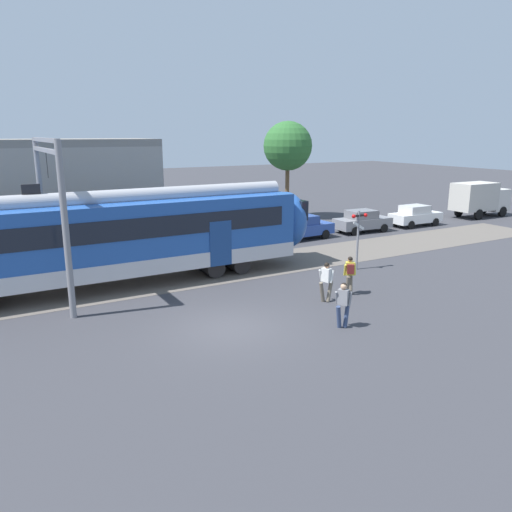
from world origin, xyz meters
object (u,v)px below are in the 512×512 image
at_px(pedestrian_yellow, 350,272).
at_px(parked_car_white, 415,215).
at_px(pedestrian_white, 326,279).
at_px(parked_car_grey, 362,221).
at_px(pedestrian_grey, 343,302).
at_px(crossing_signal, 358,230).
at_px(box_truck, 480,198).
at_px(parked_car_blue, 303,227).

relative_size(pedestrian_yellow, parked_car_white, 0.41).
height_order(pedestrian_white, parked_car_grey, pedestrian_white).
distance_m(pedestrian_grey, pedestrian_yellow, 3.87).
bearing_deg(parked_car_grey, parked_car_white, -1.66).
bearing_deg(parked_car_white, crossing_signal, -148.61).
distance_m(pedestrian_white, box_truck, 26.32).
bearing_deg(pedestrian_white, crossing_signal, 36.03).
relative_size(pedestrian_white, parked_car_white, 0.41).
distance_m(pedestrian_grey, crossing_signal, 8.11).
bearing_deg(parked_car_grey, pedestrian_white, -136.80).
xyz_separation_m(pedestrian_grey, box_truck, (25.18, 13.36, 0.61)).
xyz_separation_m(pedestrian_white, pedestrian_yellow, (1.46, 0.28, 0.03)).
xyz_separation_m(parked_car_blue, box_truck, (17.65, 0.10, 0.79)).
height_order(parked_car_blue, parked_car_white, same).
bearing_deg(box_truck, pedestrian_grey, -152.06).
xyz_separation_m(pedestrian_yellow, box_truck, (22.52, 10.55, 0.58)).
bearing_deg(pedestrian_yellow, pedestrian_white, -169.22).
xyz_separation_m(parked_car_blue, parked_car_white, (9.95, -0.27, 0.00)).
distance_m(pedestrian_yellow, parked_car_grey, 14.25).
bearing_deg(box_truck, pedestrian_yellow, -154.90).
bearing_deg(pedestrian_yellow, crossing_signal, 44.78).
bearing_deg(crossing_signal, pedestrian_yellow, -135.22).
bearing_deg(parked_car_white, pedestrian_yellow, -145.53).
relative_size(parked_car_blue, parked_car_white, 1.01).
height_order(pedestrian_grey, parked_car_grey, pedestrian_grey).
bearing_deg(box_truck, parked_car_blue, -179.68).
relative_size(parked_car_grey, box_truck, 0.78).
distance_m(parked_car_blue, crossing_signal, 7.85).
xyz_separation_m(pedestrian_white, parked_car_white, (16.28, 10.45, -0.18)).
bearing_deg(pedestrian_white, parked_car_grey, 43.20).
height_order(parked_car_grey, box_truck, box_truck).
distance_m(parked_car_grey, crossing_signal, 10.15).
bearing_deg(pedestrian_white, pedestrian_grey, -115.41).
relative_size(pedestrian_white, parked_car_grey, 0.41).
bearing_deg(pedestrian_grey, parked_car_white, 36.60).
height_order(parked_car_grey, parked_car_white, same).
bearing_deg(pedestrian_yellow, parked_car_blue, 65.00).
bearing_deg(pedestrian_yellow, box_truck, 25.10).
xyz_separation_m(pedestrian_white, crossing_signal, (4.42, 3.22, 1.05)).
height_order(pedestrian_white, box_truck, box_truck).
xyz_separation_m(parked_car_blue, crossing_signal, (-1.91, -7.51, 1.23)).
height_order(pedestrian_grey, parked_car_blue, pedestrian_grey).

